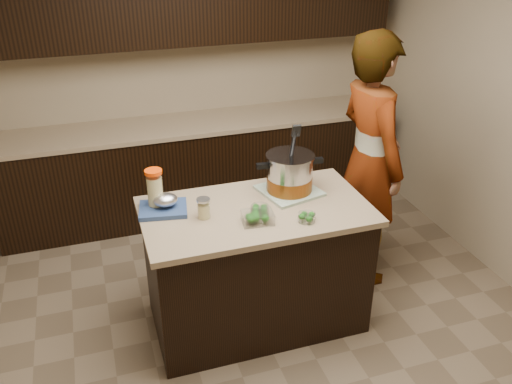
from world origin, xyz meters
TOP-DOWN VIEW (x-y plane):
  - ground_plane at (0.00, 0.00)m, footprint 4.00×4.00m
  - room_shell at (0.00, 0.00)m, footprint 4.04×4.04m
  - back_cabinets at (0.00, 1.74)m, footprint 3.60×0.63m
  - island at (0.00, 0.00)m, footprint 1.46×0.81m
  - dish_towel at (0.28, 0.15)m, footprint 0.43×0.43m
  - stock_pot at (0.28, 0.15)m, footprint 0.46×0.35m
  - lemonade_pitcher at (-0.60, 0.20)m, footprint 0.13×0.13m
  - mason_jar at (-0.34, -0.01)m, footprint 0.10×0.10m
  - broccoli_tub_left at (0.00, -0.07)m, footprint 0.13×0.13m
  - broccoli_tub_right at (0.25, -0.24)m, footprint 0.13×0.13m
  - broccoli_tub_rect at (-0.04, -0.16)m, footprint 0.20×0.16m
  - blue_tray at (-0.56, 0.15)m, footprint 0.33×0.28m
  - person at (0.98, 0.32)m, footprint 0.49×0.72m

SIDE VIEW (x-z plane):
  - ground_plane at x=0.00m, z-range 0.00..0.00m
  - island at x=0.00m, z-range 0.00..0.90m
  - dish_towel at x=0.28m, z-range 0.90..0.92m
  - broccoli_tub_right at x=0.25m, z-range 0.90..0.95m
  - broccoli_tub_left at x=0.00m, z-range 0.90..0.95m
  - broccoli_tub_rect at x=-0.04m, z-range 0.90..0.96m
  - blue_tray at x=-0.56m, z-range 0.88..1.00m
  - back_cabinets at x=0.00m, z-range -0.22..2.10m
  - person at x=0.98m, z-range 0.00..1.91m
  - mason_jar at x=-0.34m, z-range 0.89..1.03m
  - lemonade_pitcher at x=-0.60m, z-range 0.89..1.16m
  - stock_pot at x=0.28m, z-range 0.80..1.26m
  - room_shell at x=0.00m, z-range 0.35..3.07m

